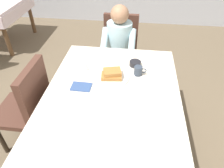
{
  "coord_description": "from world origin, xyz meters",
  "views": [
    {
      "loc": [
        0.16,
        -1.26,
        1.86
      ],
      "look_at": [
        -0.01,
        0.06,
        0.79
      ],
      "focal_mm": 33.3,
      "sensor_mm": 36.0,
      "label": 1
    }
  ],
  "objects_px": {
    "fork_left_of_plate": "(92,78)",
    "knife_right_of_plate": "(134,81)",
    "plate_breakfast": "(113,78)",
    "syrup_pitcher": "(85,66)",
    "chair_diner": "(120,47)",
    "cup_coffee": "(138,71)",
    "bowl_butter": "(135,63)",
    "spoon_near_edge": "(105,105)",
    "breakfast_stack": "(112,74)",
    "chair_left_side": "(28,104)",
    "dining_table_main": "(112,102)",
    "diner_person": "(119,43)"
  },
  "relations": [
    {
      "from": "chair_left_side",
      "to": "cup_coffee",
      "type": "distance_m",
      "value": 1.05
    },
    {
      "from": "knife_right_of_plate",
      "to": "dining_table_main",
      "type": "bearing_deg",
      "value": 131.65
    },
    {
      "from": "breakfast_stack",
      "to": "fork_left_of_plate",
      "type": "distance_m",
      "value": 0.19
    },
    {
      "from": "plate_breakfast",
      "to": "syrup_pitcher",
      "type": "height_order",
      "value": "syrup_pitcher"
    },
    {
      "from": "plate_breakfast",
      "to": "breakfast_stack",
      "type": "relative_size",
      "value": 1.48
    },
    {
      "from": "bowl_butter",
      "to": "syrup_pitcher",
      "type": "bearing_deg",
      "value": -164.54
    },
    {
      "from": "fork_left_of_plate",
      "to": "diner_person",
      "type": "bearing_deg",
      "value": -13.72
    },
    {
      "from": "breakfast_stack",
      "to": "cup_coffee",
      "type": "distance_m",
      "value": 0.25
    },
    {
      "from": "fork_left_of_plate",
      "to": "spoon_near_edge",
      "type": "relative_size",
      "value": 1.2
    },
    {
      "from": "dining_table_main",
      "to": "chair_diner",
      "type": "distance_m",
      "value": 1.18
    },
    {
      "from": "breakfast_stack",
      "to": "cup_coffee",
      "type": "height_order",
      "value": "cup_coffee"
    },
    {
      "from": "plate_breakfast",
      "to": "knife_right_of_plate",
      "type": "distance_m",
      "value": 0.19
    },
    {
      "from": "breakfast_stack",
      "to": "fork_left_of_plate",
      "type": "height_order",
      "value": "breakfast_stack"
    },
    {
      "from": "chair_left_side",
      "to": "dining_table_main",
      "type": "bearing_deg",
      "value": -90.0
    },
    {
      "from": "cup_coffee",
      "to": "spoon_near_edge",
      "type": "distance_m",
      "value": 0.5
    },
    {
      "from": "chair_diner",
      "to": "syrup_pitcher",
      "type": "distance_m",
      "value": 0.93
    },
    {
      "from": "fork_left_of_plate",
      "to": "syrup_pitcher",
      "type": "bearing_deg",
      "value": 31.66
    },
    {
      "from": "breakfast_stack",
      "to": "cup_coffee",
      "type": "relative_size",
      "value": 1.68
    },
    {
      "from": "chair_diner",
      "to": "fork_left_of_plate",
      "type": "xyz_separation_m",
      "value": [
        -0.16,
        -0.98,
        0.21
      ]
    },
    {
      "from": "dining_table_main",
      "to": "bowl_butter",
      "type": "xyz_separation_m",
      "value": [
        0.17,
        0.44,
        0.11
      ]
    },
    {
      "from": "plate_breakfast",
      "to": "syrup_pitcher",
      "type": "distance_m",
      "value": 0.3
    },
    {
      "from": "dining_table_main",
      "to": "cup_coffee",
      "type": "relative_size",
      "value": 13.49
    },
    {
      "from": "bowl_butter",
      "to": "spoon_near_edge",
      "type": "distance_m",
      "value": 0.62
    },
    {
      "from": "plate_breakfast",
      "to": "cup_coffee",
      "type": "distance_m",
      "value": 0.24
    },
    {
      "from": "fork_left_of_plate",
      "to": "knife_right_of_plate",
      "type": "relative_size",
      "value": 0.9
    },
    {
      "from": "knife_right_of_plate",
      "to": "chair_left_side",
      "type": "bearing_deg",
      "value": 96.22
    },
    {
      "from": "chair_diner",
      "to": "plate_breakfast",
      "type": "xyz_separation_m",
      "value": [
        0.03,
        -0.96,
        0.22
      ]
    },
    {
      "from": "spoon_near_edge",
      "to": "bowl_butter",
      "type": "bearing_deg",
      "value": 83.04
    },
    {
      "from": "plate_breakfast",
      "to": "diner_person",
      "type": "bearing_deg",
      "value": 91.97
    },
    {
      "from": "fork_left_of_plate",
      "to": "cup_coffee",
      "type": "bearing_deg",
      "value": -78.24
    },
    {
      "from": "syrup_pitcher",
      "to": "spoon_near_edge",
      "type": "distance_m",
      "value": 0.52
    },
    {
      "from": "breakfast_stack",
      "to": "spoon_near_edge",
      "type": "distance_m",
      "value": 0.35
    },
    {
      "from": "plate_breakfast",
      "to": "bowl_butter",
      "type": "xyz_separation_m",
      "value": [
        0.18,
        0.23,
        0.01
      ]
    },
    {
      "from": "dining_table_main",
      "to": "syrup_pitcher",
      "type": "xyz_separation_m",
      "value": [
        -0.29,
        0.31,
        0.13
      ]
    },
    {
      "from": "chair_diner",
      "to": "diner_person",
      "type": "xyz_separation_m",
      "value": [
        -0.0,
        -0.16,
        0.14
      ]
    },
    {
      "from": "cup_coffee",
      "to": "bowl_butter",
      "type": "relative_size",
      "value": 1.03
    },
    {
      "from": "syrup_pitcher",
      "to": "spoon_near_edge",
      "type": "xyz_separation_m",
      "value": [
        0.25,
        -0.45,
        -0.04
      ]
    },
    {
      "from": "syrup_pitcher",
      "to": "dining_table_main",
      "type": "bearing_deg",
      "value": -46.89
    },
    {
      "from": "dining_table_main",
      "to": "chair_left_side",
      "type": "xyz_separation_m",
      "value": [
        -0.77,
        0.0,
        -0.12
      ]
    },
    {
      "from": "chair_left_side",
      "to": "syrup_pitcher",
      "type": "bearing_deg",
      "value": -57.25
    },
    {
      "from": "cup_coffee",
      "to": "syrup_pitcher",
      "type": "relative_size",
      "value": 1.41
    },
    {
      "from": "bowl_butter",
      "to": "knife_right_of_plate",
      "type": "bearing_deg",
      "value": -88.78
    },
    {
      "from": "chair_diner",
      "to": "cup_coffee",
      "type": "height_order",
      "value": "chair_diner"
    },
    {
      "from": "dining_table_main",
      "to": "breakfast_stack",
      "type": "height_order",
      "value": "breakfast_stack"
    },
    {
      "from": "chair_left_side",
      "to": "fork_left_of_plate",
      "type": "relative_size",
      "value": 5.17
    },
    {
      "from": "breakfast_stack",
      "to": "cup_coffee",
      "type": "bearing_deg",
      "value": 21.05
    },
    {
      "from": "plate_breakfast",
      "to": "breakfast_stack",
      "type": "bearing_deg",
      "value": -163.05
    },
    {
      "from": "knife_right_of_plate",
      "to": "fork_left_of_plate",
      "type": "bearing_deg",
      "value": 85.16
    },
    {
      "from": "plate_breakfast",
      "to": "cup_coffee",
      "type": "xyz_separation_m",
      "value": [
        0.22,
        0.08,
        0.03
      ]
    },
    {
      "from": "plate_breakfast",
      "to": "spoon_near_edge",
      "type": "xyz_separation_m",
      "value": [
        -0.02,
        -0.35,
        -0.01
      ]
    }
  ]
}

